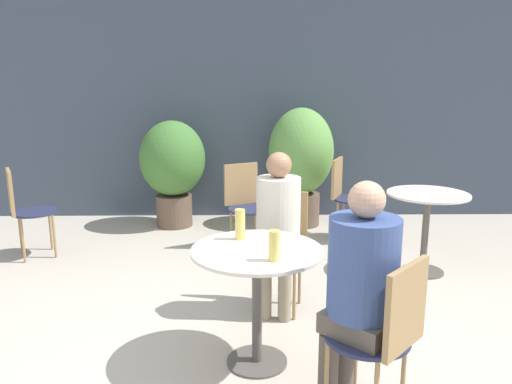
# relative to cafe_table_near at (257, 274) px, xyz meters

# --- Properties ---
(ground_plane) EXTENTS (20.00, 20.00, 0.00)m
(ground_plane) POSITION_rel_cafe_table_near_xyz_m (-0.14, -0.15, -0.58)
(ground_plane) COLOR #B2A899
(storefront_wall) EXTENTS (10.00, 0.06, 3.00)m
(storefront_wall) POSITION_rel_cafe_table_near_xyz_m (-0.14, 3.45, 0.92)
(storefront_wall) COLOR #3D4756
(storefront_wall) RESTS_ON ground_plane
(cafe_table_near) EXTENTS (0.77, 0.77, 0.73)m
(cafe_table_near) POSITION_rel_cafe_table_near_xyz_m (0.00, 0.00, 0.00)
(cafe_table_near) COLOR #514C47
(cafe_table_near) RESTS_ON ground_plane
(cafe_table_far) EXTENTS (0.70, 0.70, 0.73)m
(cafe_table_far) POSITION_rel_cafe_table_near_xyz_m (1.51, 1.45, -0.02)
(cafe_table_far) COLOR #514C47
(cafe_table_far) RESTS_ON ground_plane
(bistro_chair_0) EXTENTS (0.49, 0.49, 0.87)m
(bistro_chair_0) POSITION_rel_cafe_table_near_xyz_m (0.60, -0.58, -0.05)
(bistro_chair_0) COLOR #232847
(bistro_chair_0) RESTS_ON ground_plane
(bistro_chair_1) EXTENTS (0.44, 0.46, 0.87)m
(bistro_chair_1) POSITION_rel_cafe_table_near_xyz_m (0.20, 0.81, -0.05)
(bistro_chair_1) COLOR #232847
(bistro_chair_1) RESTS_ON ground_plane
(bistro_chair_2) EXTENTS (0.47, 0.46, 0.87)m
(bistro_chair_2) POSITION_rel_cafe_table_near_xyz_m (0.99, 2.45, -0.05)
(bistro_chair_2) COLOR #232847
(bistro_chair_2) RESTS_ON ground_plane
(bistro_chair_3) EXTENTS (0.47, 0.48, 0.87)m
(bistro_chair_3) POSITION_rel_cafe_table_near_xyz_m (-0.08, 2.10, -0.05)
(bistro_chair_3) COLOR #232847
(bistro_chair_3) RESTS_ON ground_plane
(bistro_chair_4) EXTENTS (0.48, 0.47, 0.87)m
(bistro_chair_4) POSITION_rel_cafe_table_near_xyz_m (-2.20, 1.89, -0.05)
(bistro_chair_4) COLOR #232847
(bistro_chair_4) RESTS_ON ground_plane
(seated_person_0) EXTENTS (0.44, 0.44, 1.23)m
(seated_person_0) POSITION_rel_cafe_table_near_xyz_m (0.50, -0.47, 0.15)
(seated_person_0) COLOR brown
(seated_person_0) RESTS_ON ground_plane
(seated_person_1) EXTENTS (0.33, 0.35, 1.20)m
(seated_person_1) POSITION_rel_cafe_table_near_xyz_m (0.16, 0.67, 0.14)
(seated_person_1) COLOR gray
(seated_person_1) RESTS_ON ground_plane
(beer_glass_0) EXTENTS (0.06, 0.06, 0.17)m
(beer_glass_0) POSITION_rel_cafe_table_near_xyz_m (0.09, -0.19, 0.24)
(beer_glass_0) COLOR #DBC65B
(beer_glass_0) RESTS_ON cafe_table_near
(beer_glass_1) EXTENTS (0.06, 0.06, 0.19)m
(beer_glass_1) POSITION_rel_cafe_table_near_xyz_m (-0.10, 0.19, 0.25)
(beer_glass_1) COLOR #DBC65B
(beer_glass_1) RESTS_ON cafe_table_near
(potted_plant_0) EXTENTS (0.76, 0.76, 1.24)m
(potted_plant_0) POSITION_rel_cafe_table_near_xyz_m (-0.93, 2.97, 0.16)
(potted_plant_0) COLOR brown
(potted_plant_0) RESTS_ON ground_plane
(potted_plant_1) EXTENTS (0.75, 0.75, 1.38)m
(potted_plant_1) POSITION_rel_cafe_table_near_xyz_m (0.56, 3.00, 0.22)
(potted_plant_1) COLOR brown
(potted_plant_1) RESTS_ON ground_plane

